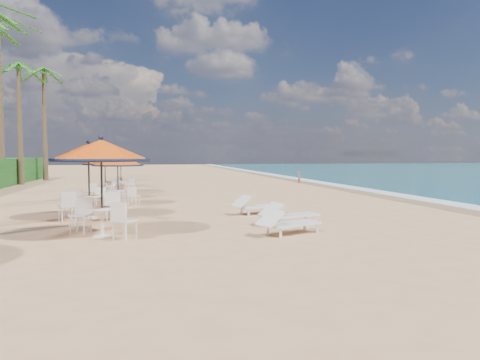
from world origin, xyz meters
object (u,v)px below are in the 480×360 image
object	(u,v)px
station_3	(105,166)
lounger_far	(257,205)
lounger_near	(288,223)
station_4	(121,164)
station_1	(88,161)
lounger_mid	(288,214)
station_2	(118,167)
station_0	(101,159)

from	to	relation	value
station_3	lounger_far	bearing A→B (deg)	-50.76
lounger_near	lounger_far	size ratio (longest dim) A/B	0.97
lounger_near	station_4	bearing A→B (deg)	82.63
station_1	lounger_near	bearing A→B (deg)	-38.23
station_1	lounger_mid	xyz separation A→B (m)	(6.05, -2.69, -1.57)
station_2	lounger_mid	xyz separation A→B (m)	(5.29, -6.58, -1.28)
station_2	lounger_near	world-z (taller)	station_2
station_2	lounger_near	distance (m)	9.59
station_2	lounger_near	bearing A→B (deg)	-59.99
station_0	lounger_far	xyz separation A→B (m)	(4.98, 3.62, -1.67)
station_0	lounger_near	xyz separation A→B (m)	(4.78, -0.64, -1.68)
station_4	lounger_mid	bearing A→B (deg)	-67.73
station_1	lounger_mid	size ratio (longest dim) A/B	1.28
lounger_near	lounger_mid	bearing A→B (deg)	46.48
station_2	lounger_mid	world-z (taller)	station_2
station_1	station_0	bearing A→B (deg)	-78.75
lounger_near	lounger_far	bearing A→B (deg)	61.68
station_4	lounger_mid	distance (m)	14.45
station_1	station_3	bearing A→B (deg)	89.96
station_2	lounger_near	size ratio (longest dim) A/B	1.11
station_2	lounger_far	distance (m)	6.48
station_0	lounger_near	distance (m)	5.10
station_0	station_3	distance (m)	10.65
station_0	station_4	distance (m)	14.33
station_0	lounger_near	world-z (taller)	station_0
station_0	lounger_far	bearing A→B (deg)	35.99
station_1	station_2	xyz separation A→B (m)	(0.76, 3.88, -0.29)
station_3	lounger_near	distance (m)	12.59
station_0	station_2	bearing A→B (deg)	89.81
lounger_mid	station_3	bearing A→B (deg)	103.16
station_3	lounger_far	xyz separation A→B (m)	(5.71, -6.99, -1.26)
station_4	station_2	bearing A→B (deg)	-88.56
station_1	station_2	world-z (taller)	station_1
station_1	lounger_far	distance (m)	5.93
station_1	station_2	distance (m)	3.97
station_4	lounger_mid	world-z (taller)	station_4
lounger_mid	lounger_far	distance (m)	2.63
station_0	station_1	world-z (taller)	station_0
station_1	lounger_far	size ratio (longest dim) A/B	1.28
station_1	station_3	distance (m)	6.92
station_4	lounger_far	world-z (taller)	station_4
station_2	station_3	bearing A→B (deg)	104.01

